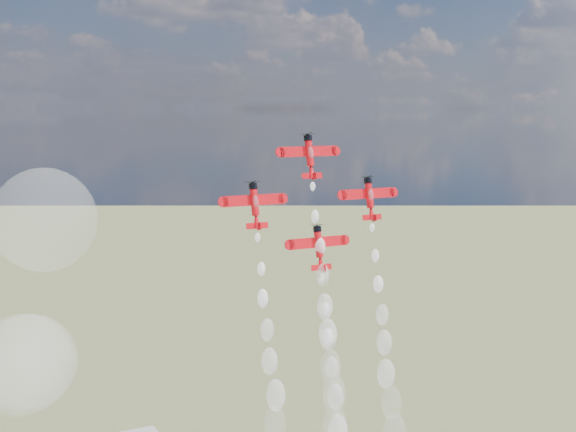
% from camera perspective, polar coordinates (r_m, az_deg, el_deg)
% --- Properties ---
extents(plane_lead, '(12.95, 4.62, 9.14)m').
position_cam_1_polar(plane_lead, '(163.99, 1.55, 4.33)').
color(plane_lead, red).
rests_on(plane_lead, ground).
extents(plane_left, '(12.95, 4.62, 9.14)m').
position_cam_1_polar(plane_left, '(156.96, -2.38, 0.83)').
color(plane_left, red).
rests_on(plane_left, ground).
extents(plane_right, '(12.95, 4.62, 9.14)m').
position_cam_1_polar(plane_right, '(169.91, 5.82, 1.32)').
color(plane_right, red).
rests_on(plane_right, ground).
extents(plane_slot, '(12.95, 4.62, 9.14)m').
position_cam_1_polar(plane_slot, '(162.58, 2.22, -2.19)').
color(plane_slot, red).
rests_on(plane_slot, ground).
extents(smoke_trail_lead, '(5.49, 13.32, 50.99)m').
position_cam_1_polar(smoke_trail_lead, '(164.24, 3.10, -11.39)').
color(smoke_trail_lead, white).
rests_on(smoke_trail_lead, plane_lead).
extents(smoke_trail_right, '(5.44, 13.20, 49.83)m').
position_cam_1_polar(smoke_trail_right, '(172.72, 7.43, -13.63)').
color(smoke_trail_right, white).
rests_on(smoke_trail_right, plane_right).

